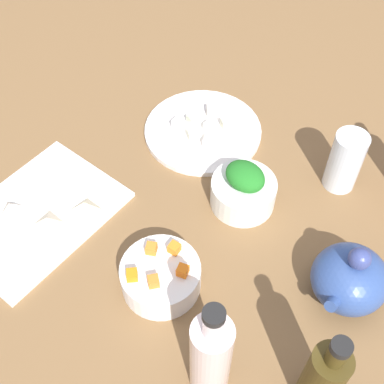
{
  "coord_description": "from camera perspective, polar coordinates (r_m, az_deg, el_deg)",
  "views": [
    {
      "loc": [
        47.47,
        36.78,
        84.11
      ],
      "look_at": [
        0.0,
        0.0,
        8.0
      ],
      "focal_mm": 47.91,
      "sensor_mm": 36.0,
      "label": 1
    }
  ],
  "objects": [
    {
      "name": "chopped_greens_mound",
      "position": [
        0.96,
        5.94,
        1.76
      ],
      "size": [
        8.1,
        9.3,
        4.16
      ],
      "primitive_type": "ellipsoid",
      "rotation": [
        0.0,
        0.0,
        1.37
      ],
      "color": "#217623",
      "rests_on": "bowl_greens"
    },
    {
      "name": "tofu_cube_4",
      "position": [
        1.09,
        1.91,
        5.63
      ],
      "size": [
        2.64,
        2.64,
        2.2
      ],
      "primitive_type": "cube",
      "rotation": [
        0.0,
        0.0,
        1.8
      ],
      "color": "white",
      "rests_on": "plate_tofu"
    },
    {
      "name": "teapot",
      "position": [
        0.9,
        17.15,
        -9.18
      ],
      "size": [
        14.83,
        12.9,
        13.34
      ],
      "color": "#314C8B",
      "rests_on": "tabletop"
    },
    {
      "name": "carrot_cube_4",
      "position": [
        0.86,
        -6.69,
        -9.17
      ],
      "size": [
        2.55,
        2.55,
        1.8
      ],
      "primitive_type": "cube",
      "rotation": [
        0.0,
        0.0,
        2.34
      ],
      "color": "orange",
      "rests_on": "bowl_carrots"
    },
    {
      "name": "tofu_cube_1",
      "position": [
        1.11,
        0.08,
        6.45
      ],
      "size": [
        3.08,
        3.08,
        2.2
      ],
      "primitive_type": "cube",
      "rotation": [
        0.0,
        0.0,
        2.51
      ],
      "color": "white",
      "rests_on": "plate_tofu"
    },
    {
      "name": "bottle_0",
      "position": [
        0.76,
        2.1,
        -17.75
      ],
      "size": [
        6.05,
        6.05,
        23.82
      ],
      "color": "silver",
      "rests_on": "tabletop"
    },
    {
      "name": "bowl_carrots",
      "position": [
        0.9,
        -3.49,
        -9.41
      ],
      "size": [
        13.87,
        13.87,
        5.56
      ],
      "primitive_type": "cylinder",
      "color": "white",
      "rests_on": "tabletop"
    },
    {
      "name": "tabletop",
      "position": [
        1.02,
        0.0,
        -2.26
      ],
      "size": [
        190.0,
        190.0,
        3.0
      ],
      "primitive_type": "cube",
      "color": "brown",
      "rests_on": "ground"
    },
    {
      "name": "tofu_cube_3",
      "position": [
        1.13,
        -1.57,
        7.63
      ],
      "size": [
        2.3,
        2.3,
        2.2
      ],
      "primitive_type": "cube",
      "rotation": [
        0.0,
        0.0,
        1.62
      ],
      "color": "white",
      "rests_on": "plate_tofu"
    },
    {
      "name": "bottle_1",
      "position": [
        0.79,
        14.36,
        -19.43
      ],
      "size": [
        5.71,
        5.71,
        20.35
      ],
      "color": "#423513",
      "rests_on": "tabletop"
    },
    {
      "name": "carrot_cube_3",
      "position": [
        0.88,
        -1.98,
        -6.26
      ],
      "size": [
        1.96,
        1.96,
        1.8
      ],
      "primitive_type": "cube",
      "rotation": [
        0.0,
        0.0,
        1.66
      ],
      "color": "orange",
      "rests_on": "bowl_carrots"
    },
    {
      "name": "bowl_greens",
      "position": [
        1.0,
        5.71,
        -0.1
      ],
      "size": [
        12.67,
        12.67,
        5.91
      ],
      "primitive_type": "cylinder",
      "color": "white",
      "rests_on": "tabletop"
    },
    {
      "name": "carrot_cube_0",
      "position": [
        0.86,
        -1.04,
        -8.75
      ],
      "size": [
        2.23,
        2.23,
        1.8
      ],
      "primitive_type": "cube",
      "rotation": [
        0.0,
        0.0,
        0.28
      ],
      "color": "orange",
      "rests_on": "bowl_carrots"
    },
    {
      "name": "cutting_board",
      "position": [
        1.04,
        -16.87,
        -2.44
      ],
      "size": [
        31.42,
        23.32,
        1.0
      ],
      "primitive_type": "cube",
      "rotation": [
        0.0,
        0.0,
        -0.01
      ],
      "color": "white",
      "rests_on": "tabletop"
    },
    {
      "name": "dumpling_2",
      "position": [
        1.0,
        -15.8,
        -3.11
      ],
      "size": [
        6.43,
        6.43,
        2.06
      ],
      "primitive_type": "pyramid",
      "rotation": [
        0.0,
        0.0,
        0.77
      ],
      "color": "beige",
      "rests_on": "cutting_board"
    },
    {
      "name": "carrot_cube_1",
      "position": [
        0.88,
        -4.54,
        -6.29
      ],
      "size": [
        2.42,
        2.42,
        1.8
      ],
      "primitive_type": "cube",
      "rotation": [
        0.0,
        0.0,
        2.04
      ],
      "color": "orange",
      "rests_on": "bowl_carrots"
    },
    {
      "name": "tofu_cube_0",
      "position": [
        1.13,
        2.01,
        7.28
      ],
      "size": [
        2.41,
        2.41,
        2.2
      ],
      "primitive_type": "cube",
      "rotation": [
        0.0,
        0.0,
        3.04
      ],
      "color": "white",
      "rests_on": "plate_tofu"
    },
    {
      "name": "dumpling_0",
      "position": [
        1.0,
        -11.85,
        -1.62
      ],
      "size": [
        6.79,
        6.85,
        2.76
      ],
      "primitive_type": "pyramid",
      "rotation": [
        0.0,
        0.0,
        2.27
      ],
      "color": "beige",
      "rests_on": "cutting_board"
    },
    {
      "name": "dumpling_3",
      "position": [
        1.04,
        -19.52,
        -1.67
      ],
      "size": [
        5.0,
        5.26,
        2.63
      ],
      "primitive_type": "pyramid",
      "rotation": [
        0.0,
        0.0,
        4.38
      ],
      "color": "beige",
      "rests_on": "cutting_board"
    },
    {
      "name": "tofu_cube_2",
      "position": [
        1.14,
        0.11,
        8.14
      ],
      "size": [
        2.73,
        2.73,
        2.2
      ],
      "primitive_type": "cube",
      "rotation": [
        0.0,
        0.0,
        1.29
      ],
      "color": "#EAF4CF",
      "rests_on": "plate_tofu"
    },
    {
      "name": "plate_tofu",
      "position": [
        1.14,
        1.22,
        6.84
      ],
      "size": [
        25.8,
        25.8,
        1.2
      ],
      "primitive_type": "cylinder",
      "color": "white",
      "rests_on": "tabletop"
    },
    {
      "name": "tofu_cube_6",
      "position": [
        1.14,
        3.83,
        7.64
      ],
      "size": [
        3.03,
        3.03,
        2.2
      ],
      "primitive_type": "cube",
      "rotation": [
        0.0,
        0.0,
        1.01
      ],
      "color": "#EDEBCD",
      "rests_on": "plate_tofu"
    },
    {
      "name": "drinking_glass_0",
      "position": [
        1.04,
        16.68,
        3.3
      ],
      "size": [
        6.47,
        6.47,
        13.18
      ],
      "primitive_type": "cylinder",
      "color": "white",
      "rests_on": "tabletop"
    },
    {
      "name": "carrot_cube_2",
      "position": [
        0.85,
        -4.31,
        -9.89
      ],
      "size": [
        2.54,
        2.54,
        1.8
      ],
      "primitive_type": "cube",
      "rotation": [
        0.0,
        0.0,
        2.45
      ],
      "color": "orange",
      "rests_on": "bowl_carrots"
    },
    {
      "name": "tofu_cube_5",
      "position": [
        1.17,
        2.2,
        9.13
      ],
      "size": [
        3.11,
        3.11,
        2.2
      ],
      "primitive_type": "cube",
      "rotation": [
        0.0,
        0.0,
        0.73
      ],
      "color": "silver",
      "rests_on": "plate_tofu"
    }
  ]
}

